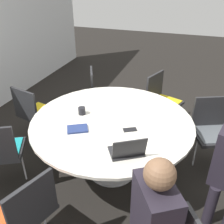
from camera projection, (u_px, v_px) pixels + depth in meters
name	position (u px, v px, depth m)	size (l,w,h in m)	color
ground_plane	(112.00, 170.00, 3.11)	(16.00, 16.00, 0.00)	black
conference_table	(112.00, 129.00, 2.81)	(1.78, 1.78, 0.73)	#B7B7BC
chair_2	(212.00, 127.00, 3.00)	(0.56, 0.57, 0.87)	#262628
chair_3	(161.00, 98.00, 3.69)	(0.56, 0.55, 0.87)	#262628
chair_4	(100.00, 91.00, 3.89)	(0.57, 0.56, 0.87)	#262628
chair_5	(34.00, 110.00, 3.37)	(0.51, 0.53, 0.87)	#262628
chair_6	(0.00, 149.00, 2.64)	(0.58, 0.58, 0.87)	#262628
chair_7	(25.00, 208.00, 1.98)	(0.55, 0.54, 0.87)	#262628
person_0	(152.00, 219.00, 1.68)	(0.42, 0.38, 1.22)	#231E28
laptop	(128.00, 150.00, 2.20)	(0.35, 0.38, 0.21)	#232326
spiral_notebook	(77.00, 129.00, 2.57)	(0.23, 0.26, 0.02)	navy
coffee_cup	(82.00, 111.00, 2.84)	(0.08, 0.08, 0.08)	black
cell_phone	(130.00, 130.00, 2.57)	(0.13, 0.16, 0.01)	black
handbag	(145.00, 108.00, 4.20)	(0.36, 0.16, 0.28)	black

